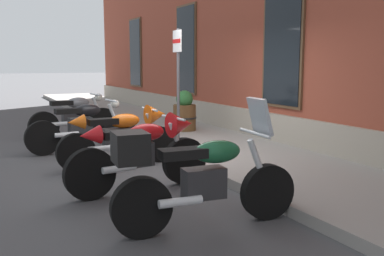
% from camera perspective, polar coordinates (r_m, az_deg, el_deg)
% --- Properties ---
extents(ground_plane, '(140.00, 140.00, 0.00)m').
position_cam_1_polar(ground_plane, '(7.77, -2.66, -4.28)').
color(ground_plane, '#424244').
extents(sidewalk, '(32.00, 2.42, 0.14)m').
position_cam_1_polar(sidewalk, '(8.31, 5.00, -2.96)').
color(sidewalk, gray).
rests_on(sidewalk, ground_plane).
extents(motorcycle_grey_naked, '(0.62, 2.06, 1.02)m').
position_cam_1_polar(motorcycle_grey_naked, '(10.25, -15.17, 1.40)').
color(motorcycle_grey_naked, black).
rests_on(motorcycle_grey_naked, ground_plane).
extents(motorcycle_black_naked, '(0.62, 2.21, 1.00)m').
position_cam_1_polar(motorcycle_black_naked, '(8.74, -14.06, 0.19)').
color(motorcycle_black_naked, black).
rests_on(motorcycle_black_naked, ground_plane).
extents(motorcycle_orange_sport, '(0.62, 2.10, 1.02)m').
position_cam_1_polar(motorcycle_orange_sport, '(7.33, -8.94, -0.71)').
color(motorcycle_orange_sport, black).
rests_on(motorcycle_orange_sport, ground_plane).
extents(motorcycle_red_sport, '(0.62, 2.07, 1.05)m').
position_cam_1_polar(motorcycle_red_sport, '(5.88, -6.24, -2.83)').
color(motorcycle_red_sport, black).
rests_on(motorcycle_red_sport, ground_plane).
extents(motorcycle_green_touring, '(0.63, 2.06, 1.36)m').
position_cam_1_polar(motorcycle_green_touring, '(4.48, 0.80, -6.44)').
color(motorcycle_green_touring, black).
rests_on(motorcycle_green_touring, ground_plane).
extents(parking_sign, '(0.36, 0.07, 2.28)m').
position_cam_1_polar(parking_sign, '(8.96, -1.89, 7.88)').
color(parking_sign, '#4C4C51').
rests_on(parking_sign, sidewalk).
extents(barrel_planter, '(0.57, 0.57, 0.95)m').
position_cam_1_polar(barrel_planter, '(10.23, -0.99, 2.01)').
color(barrel_planter, brown).
rests_on(barrel_planter, sidewalk).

